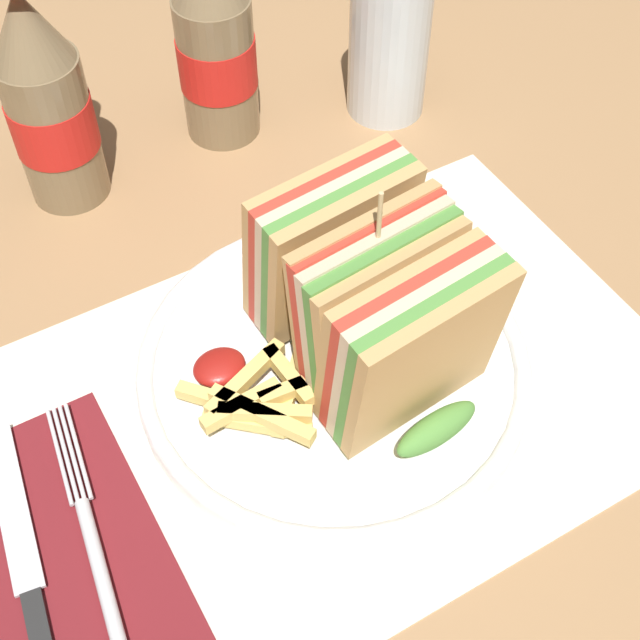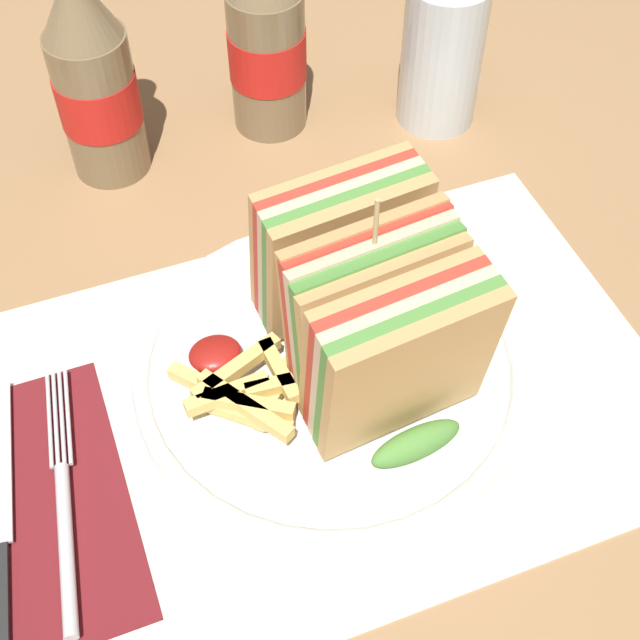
{
  "view_description": "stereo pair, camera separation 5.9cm",
  "coord_description": "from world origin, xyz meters",
  "px_view_note": "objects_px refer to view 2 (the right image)",
  "views": [
    {
      "loc": [
        -0.21,
        -0.3,
        0.5
      ],
      "look_at": [
        -0.02,
        0.02,
        0.04
      ],
      "focal_mm": 50.0,
      "sensor_mm": 36.0,
      "label": 1
    },
    {
      "loc": [
        -0.16,
        -0.33,
        0.5
      ],
      "look_at": [
        -0.02,
        0.02,
        0.04
      ],
      "focal_mm": 50.0,
      "sensor_mm": 36.0,
      "label": 2
    }
  ],
  "objects_px": {
    "coke_bottle_near": "(94,79)",
    "glass_near": "(442,54)",
    "fork": "(65,518)",
    "coke_bottle_far": "(266,35)",
    "plate_main": "(330,369)",
    "club_sandwich": "(371,306)"
  },
  "relations": [
    {
      "from": "fork",
      "to": "coke_bottle_far",
      "type": "xyz_separation_m",
      "value": [
        0.24,
        0.32,
        0.08
      ]
    },
    {
      "from": "fork",
      "to": "glass_near",
      "type": "distance_m",
      "value": 0.47
    },
    {
      "from": "coke_bottle_far",
      "to": "glass_near",
      "type": "distance_m",
      "value": 0.15
    },
    {
      "from": "coke_bottle_near",
      "to": "glass_near",
      "type": "xyz_separation_m",
      "value": [
        0.28,
        -0.04,
        -0.02
      ]
    },
    {
      "from": "plate_main",
      "to": "coke_bottle_far",
      "type": "bearing_deg",
      "value": 79.56
    },
    {
      "from": "plate_main",
      "to": "glass_near",
      "type": "bearing_deg",
      "value": 50.78
    },
    {
      "from": "club_sandwich",
      "to": "fork",
      "type": "bearing_deg",
      "value": -169.59
    },
    {
      "from": "fork",
      "to": "coke_bottle_far",
      "type": "height_order",
      "value": "coke_bottle_far"
    },
    {
      "from": "coke_bottle_near",
      "to": "coke_bottle_far",
      "type": "bearing_deg",
      "value": 3.16
    },
    {
      "from": "plate_main",
      "to": "coke_bottle_near",
      "type": "bearing_deg",
      "value": 108.79
    },
    {
      "from": "club_sandwich",
      "to": "coke_bottle_near",
      "type": "bearing_deg",
      "value": 112.83
    },
    {
      "from": "fork",
      "to": "glass_near",
      "type": "relative_size",
      "value": 1.45
    },
    {
      "from": "coke_bottle_near",
      "to": "glass_near",
      "type": "relative_size",
      "value": 1.57
    },
    {
      "from": "plate_main",
      "to": "fork",
      "type": "relative_size",
      "value": 1.45
    },
    {
      "from": "plate_main",
      "to": "coke_bottle_near",
      "type": "height_order",
      "value": "coke_bottle_near"
    },
    {
      "from": "club_sandwich",
      "to": "coke_bottle_far",
      "type": "relative_size",
      "value": 0.9
    },
    {
      "from": "plate_main",
      "to": "club_sandwich",
      "type": "xyz_separation_m",
      "value": [
        0.02,
        -0.01,
        0.06
      ]
    },
    {
      "from": "coke_bottle_far",
      "to": "glass_near",
      "type": "bearing_deg",
      "value": -18.12
    },
    {
      "from": "club_sandwich",
      "to": "fork",
      "type": "distance_m",
      "value": 0.23
    },
    {
      "from": "glass_near",
      "to": "fork",
      "type": "bearing_deg",
      "value": -143.88
    },
    {
      "from": "club_sandwich",
      "to": "coke_bottle_far",
      "type": "distance_m",
      "value": 0.28
    },
    {
      "from": "fork",
      "to": "glass_near",
      "type": "bearing_deg",
      "value": 43.83
    }
  ]
}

